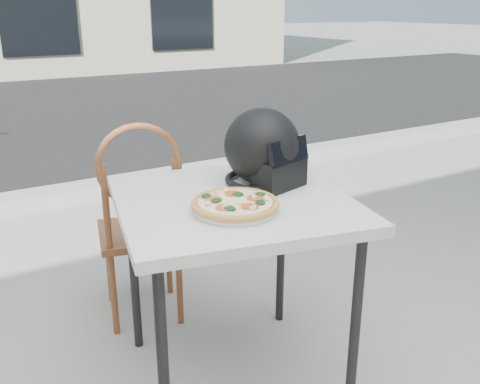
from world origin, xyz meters
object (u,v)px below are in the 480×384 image
helmet (264,151)px  cafe_chair_main (140,214)px  cafe_table_main (233,216)px  pizza (235,203)px  plate (235,209)px

helmet → cafe_chair_main: 0.74m
cafe_table_main → pizza: pizza is taller
helmet → cafe_chair_main: (-0.35, 0.53, -0.38)m
cafe_table_main → cafe_chair_main: size_ratio=0.99×
plate → helmet: 0.36m
cafe_table_main → plate: plate is taller
plate → pizza: bearing=54.1°
plate → helmet: (0.26, 0.22, 0.13)m
plate → pizza: 0.02m
plate → pizza: size_ratio=0.84×
pizza → cafe_chair_main: 0.80m
cafe_table_main → plate: bearing=-117.3°
helmet → cafe_chair_main: helmet is taller
helmet → cafe_table_main: bearing=-171.6°
plate → helmet: size_ratio=0.88×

